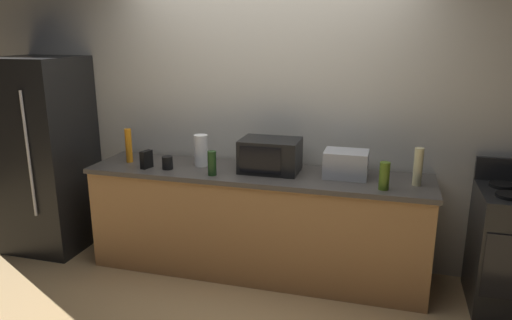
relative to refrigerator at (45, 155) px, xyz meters
The scene contains 13 objects.
ground_plane 2.27m from the refrigerator, 11.03° to the right, with size 8.00×8.00×0.00m, color tan.
back_wall 2.14m from the refrigerator, 11.32° to the left, with size 6.40×0.10×2.70m, color beige.
counter_run 2.10m from the refrigerator, ahead, with size 2.84×0.64×0.90m.
refrigerator is the anchor object (origin of this frame).
microwave 2.16m from the refrigerator, ahead, with size 0.48×0.35×0.27m.
toaster_oven 2.78m from the refrigerator, ahead, with size 0.34×0.26×0.21m, color #B7BABF.
paper_towel_roll 1.55m from the refrigerator, ahead, with size 0.12×0.12×0.27m, color white.
cordless_phone 1.14m from the refrigerator, ahead, with size 0.05×0.11×0.15m, color black.
bottle_wine 1.75m from the refrigerator, ahead, with size 0.07×0.07×0.20m, color #1E3F19.
bottle_dish_soap 0.90m from the refrigerator, ahead, with size 0.06×0.06×0.30m, color orange.
bottle_olive_oil 3.08m from the refrigerator, ahead, with size 0.08×0.08×0.21m, color #4C6B19.
bottle_hand_soap 3.31m from the refrigerator, ahead, with size 0.07×0.07×0.29m, color beige.
mug_black 1.32m from the refrigerator, ahead, with size 0.09×0.09×0.11m, color black.
Camera 1 is at (1.02, -3.22, 2.02)m, focal length 33.44 mm.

